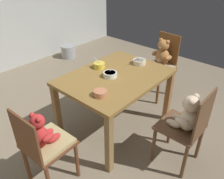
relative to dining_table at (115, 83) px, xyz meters
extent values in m
cube|color=#7B6C57|center=(0.00, 0.00, -0.65)|extent=(5.20, 5.20, 0.04)
cube|color=brown|center=(0.00, 0.00, 0.07)|extent=(1.19, 0.88, 0.04)
cube|color=olive|center=(-0.55, -0.40, -0.29)|extent=(0.06, 0.06, 0.68)
cube|color=brown|center=(0.55, -0.40, -0.29)|extent=(0.06, 0.06, 0.68)
cube|color=olive|center=(-0.55, 0.40, -0.29)|extent=(0.06, 0.06, 0.68)
cube|color=brown|center=(0.55, 0.40, -0.29)|extent=(0.06, 0.06, 0.68)
cube|color=brown|center=(-0.97, -0.06, -0.19)|extent=(0.40, 0.41, 0.02)
cube|color=brown|center=(-1.16, -0.06, 0.02)|extent=(0.03, 0.36, 0.40)
cylinder|color=brown|center=(-0.81, -0.22, -0.41)|extent=(0.04, 0.04, 0.43)
cylinder|color=brown|center=(-0.82, 0.12, -0.41)|extent=(0.04, 0.04, 0.43)
cylinder|color=brown|center=(-1.14, 0.11, -0.41)|extent=(0.04, 0.04, 0.43)
cube|color=tan|center=(-0.97, -0.06, -0.16)|extent=(0.37, 0.37, 0.04)
ellipsoid|color=red|center=(-1.04, -0.06, -0.04)|extent=(0.15, 0.18, 0.20)
ellipsoid|color=#C5B087|center=(-0.99, -0.06, -0.05)|extent=(0.06, 0.10, 0.12)
sphere|color=red|center=(-1.03, -0.06, 0.11)|extent=(0.12, 0.12, 0.12)
ellipsoid|color=#C5B087|center=(-0.99, -0.06, 0.10)|extent=(0.05, 0.05, 0.04)
sphere|color=red|center=(-1.04, -0.10, 0.15)|extent=(0.05, 0.05, 0.05)
sphere|color=red|center=(-1.04, -0.01, 0.15)|extent=(0.05, 0.05, 0.05)
ellipsoid|color=red|center=(-1.02, -0.16, -0.02)|extent=(0.12, 0.06, 0.06)
ellipsoid|color=red|center=(-1.02, 0.04, -0.02)|extent=(0.12, 0.06, 0.06)
ellipsoid|color=red|center=(-0.94, -0.10, -0.11)|extent=(0.13, 0.07, 0.06)
ellipsoid|color=red|center=(-0.94, -0.01, -0.11)|extent=(0.13, 0.07, 0.06)
cube|color=brown|center=(0.97, 0.02, -0.19)|extent=(0.45, 0.42, 0.02)
cube|color=brown|center=(1.17, 0.00, 0.06)|extent=(0.05, 0.35, 0.47)
cylinder|color=brown|center=(0.81, 0.19, -0.41)|extent=(0.04, 0.04, 0.43)
cylinder|color=brown|center=(0.78, -0.13, -0.41)|extent=(0.04, 0.04, 0.43)
cylinder|color=brown|center=(1.17, 0.16, -0.41)|extent=(0.04, 0.04, 0.43)
cylinder|color=brown|center=(1.14, -0.16, -0.41)|extent=(0.04, 0.04, 0.43)
cube|color=tan|center=(0.97, 0.02, -0.16)|extent=(0.42, 0.38, 0.04)
ellipsoid|color=#A96E3A|center=(1.05, 0.01, -0.02)|extent=(0.19, 0.22, 0.24)
ellipsoid|color=#C6B189|center=(0.99, 0.01, -0.04)|extent=(0.07, 0.12, 0.14)
sphere|color=#A96E3A|center=(1.04, 0.01, 0.15)|extent=(0.16, 0.16, 0.16)
ellipsoid|color=#C6B189|center=(0.98, 0.02, 0.14)|extent=(0.06, 0.07, 0.05)
sphere|color=#A96E3A|center=(1.05, 0.06, 0.21)|extent=(0.06, 0.06, 0.06)
sphere|color=#A96E3A|center=(1.04, -0.05, 0.21)|extent=(0.06, 0.06, 0.06)
ellipsoid|color=#A96E3A|center=(1.03, 0.13, 0.01)|extent=(0.14, 0.08, 0.07)
ellipsoid|color=#A96E3A|center=(1.01, -0.10, 0.01)|extent=(0.14, 0.08, 0.07)
ellipsoid|color=#A96E3A|center=(0.93, 0.08, -0.11)|extent=(0.16, 0.09, 0.07)
ellipsoid|color=#A96E3A|center=(0.92, -0.04, -0.11)|extent=(0.16, 0.09, 0.07)
cube|color=brown|center=(0.01, -0.82, -0.19)|extent=(0.40, 0.40, 0.02)
cube|color=brown|center=(0.01, -1.01, 0.04)|extent=(0.37, 0.02, 0.43)
cylinder|color=brown|center=(0.18, -0.65, -0.41)|extent=(0.04, 0.04, 0.43)
cylinder|color=brown|center=(-0.16, -0.65, -0.41)|extent=(0.04, 0.04, 0.43)
cylinder|color=brown|center=(0.18, -0.99, -0.41)|extent=(0.04, 0.04, 0.43)
cylinder|color=brown|center=(-0.16, -0.99, -0.41)|extent=(0.04, 0.04, 0.43)
ellipsoid|color=beige|center=(0.01, -0.89, -0.06)|extent=(0.20, 0.17, 0.23)
ellipsoid|color=#D1B28E|center=(0.01, -0.84, -0.07)|extent=(0.11, 0.06, 0.14)
sphere|color=beige|center=(0.01, -0.88, 0.11)|extent=(0.15, 0.15, 0.15)
ellipsoid|color=#D1B28E|center=(0.01, -0.83, 0.10)|extent=(0.06, 0.05, 0.05)
sphere|color=beige|center=(0.07, -0.89, 0.17)|extent=(0.06, 0.06, 0.06)
sphere|color=beige|center=(-0.04, -0.89, 0.17)|extent=(0.06, 0.06, 0.06)
ellipsoid|color=beige|center=(0.13, -0.87, -0.03)|extent=(0.06, 0.13, 0.06)
ellipsoid|color=beige|center=(-0.10, -0.87, -0.03)|extent=(0.06, 0.13, 0.06)
ellipsoid|color=beige|center=(0.07, -0.77, -0.14)|extent=(0.07, 0.15, 0.07)
ellipsoid|color=beige|center=(-0.04, -0.77, -0.14)|extent=(0.07, 0.15, 0.07)
cylinder|color=silver|center=(-0.06, 0.03, 0.12)|extent=(0.15, 0.15, 0.05)
cylinder|color=silver|center=(-0.06, 0.03, 0.10)|extent=(0.08, 0.08, 0.01)
cylinder|color=beige|center=(-0.06, 0.03, 0.14)|extent=(0.12, 0.12, 0.01)
cylinder|color=#BCBCC1|center=(-0.08, 0.00, 0.18)|extent=(0.06, 0.09, 0.08)
ellipsoid|color=#BCBCC1|center=(-0.05, 0.04, 0.14)|extent=(0.03, 0.04, 0.01)
cylinder|color=#BE7650|center=(-0.41, -0.16, 0.12)|extent=(0.13, 0.13, 0.05)
cylinder|color=#BE7650|center=(-0.41, -0.16, 0.10)|extent=(0.07, 0.07, 0.01)
cylinder|color=#CCB090|center=(-0.41, -0.16, 0.14)|extent=(0.11, 0.11, 0.01)
cylinder|color=gold|center=(0.02, 0.27, 0.13)|extent=(0.13, 0.13, 0.06)
cylinder|color=gold|center=(0.02, 0.27, 0.10)|extent=(0.07, 0.07, 0.01)
cylinder|color=beige|center=(0.02, 0.27, 0.15)|extent=(0.11, 0.11, 0.01)
cylinder|color=#BCBCC1|center=(0.01, 0.30, 0.19)|extent=(0.04, 0.09, 0.07)
ellipsoid|color=#BCBCC1|center=(0.03, 0.26, 0.15)|extent=(0.03, 0.04, 0.01)
cylinder|color=beige|center=(0.43, -0.02, 0.12)|extent=(0.16, 0.16, 0.05)
cylinder|color=beige|center=(0.43, -0.02, 0.10)|extent=(0.09, 0.09, 0.01)
cylinder|color=#C6B089|center=(0.43, -0.02, 0.14)|extent=(0.13, 0.13, 0.01)
cylinder|color=#BCBCC1|center=(0.39, -0.02, 0.19)|extent=(0.11, 0.02, 0.08)
ellipsoid|color=#BCBCC1|center=(0.44, -0.02, 0.14)|extent=(0.03, 0.02, 0.01)
cylinder|color=#93969B|center=(1.03, 2.15, -0.50)|extent=(0.29, 0.29, 0.25)
camera|label=1|loc=(-1.72, -1.46, 1.28)|focal=36.78mm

